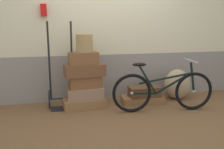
{
  "coord_description": "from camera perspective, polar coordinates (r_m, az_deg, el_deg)",
  "views": [
    {
      "loc": [
        -1.05,
        -3.69,
        1.39
      ],
      "look_at": [
        -0.1,
        0.2,
        0.58
      ],
      "focal_mm": 39.2,
      "sensor_mm": 36.0,
      "label": 1
    }
  ],
  "objects": [
    {
      "name": "ground",
      "position": [
        4.09,
        2.1,
        -8.81
      ],
      "size": [
        9.26,
        5.2,
        0.06
      ],
      "primitive_type": "cube",
      "color": "brown"
    },
    {
      "name": "station_building",
      "position": [
        4.66,
        -0.52,
        11.92
      ],
      "size": [
        7.26,
        0.74,
        2.84
      ],
      "color": "gray",
      "rests_on": "ground"
    },
    {
      "name": "suitcase_0",
      "position": [
        4.24,
        -6.55,
        -6.59
      ],
      "size": [
        0.72,
        0.44,
        0.16
      ],
      "primitive_type": "cube",
      "rotation": [
        0.0,
        0.0,
        0.07
      ],
      "color": "olive",
      "rests_on": "ground"
    },
    {
      "name": "suitcase_1",
      "position": [
        4.19,
        -6.2,
        -4.27
      ],
      "size": [
        0.61,
        0.35,
        0.19
      ],
      "primitive_type": "cube",
      "rotation": [
        0.0,
        0.0,
        -0.04
      ],
      "color": "#937051",
      "rests_on": "suitcase_0"
    },
    {
      "name": "suitcase_2",
      "position": [
        4.15,
        -6.27,
        -1.63
      ],
      "size": [
        0.56,
        0.34,
        0.2
      ],
      "primitive_type": "cube",
      "rotation": [
        0.0,
        0.0,
        0.1
      ],
      "color": "brown",
      "rests_on": "suitcase_1"
    },
    {
      "name": "suitcase_3",
      "position": [
        4.1,
        -6.43,
        1.02
      ],
      "size": [
        0.69,
        0.39,
        0.2
      ],
      "primitive_type": "cube",
      "rotation": [
        0.0,
        0.0,
        0.12
      ],
      "color": "brown",
      "rests_on": "suitcase_2"
    },
    {
      "name": "suitcase_4",
      "position": [
        4.04,
        -6.67,
        3.74
      ],
      "size": [
        0.5,
        0.27,
        0.2
      ],
      "primitive_type": "cube",
      "rotation": [
        0.0,
        0.0,
        0.09
      ],
      "color": "brown",
      "rests_on": "suitcase_3"
    },
    {
      "name": "suitcase_5",
      "position": [
        4.5,
        7.11,
        -5.78
      ],
      "size": [
        0.77,
        0.39,
        0.12
      ],
      "primitive_type": "cube",
      "rotation": [
        0.0,
        0.0,
        -0.05
      ],
      "color": "olive",
      "rests_on": "ground"
    },
    {
      "name": "suitcase_6",
      "position": [
        4.44,
        7.59,
        -4.0
      ],
      "size": [
        0.56,
        0.28,
        0.18
      ],
      "primitive_type": "cube",
      "rotation": [
        0.0,
        0.0,
        0.0
      ],
      "color": "brown",
      "rests_on": "suitcase_5"
    },
    {
      "name": "wicker_basket",
      "position": [
        4.03,
        -6.45,
        7.25
      ],
      "size": [
        0.27,
        0.27,
        0.29
      ],
      "primitive_type": "cylinder",
      "color": "#A8844C",
      "rests_on": "suitcase_4"
    },
    {
      "name": "luggage_trolley",
      "position": [
        4.23,
        -11.63,
        -3.32
      ],
      "size": [
        0.45,
        0.37,
        1.45
      ],
      "color": "black",
      "rests_on": "ground"
    },
    {
      "name": "burlap_sack",
      "position": [
        4.8,
        14.9,
        -2.2
      ],
      "size": [
        0.49,
        0.42,
        0.57
      ],
      "primitive_type": "ellipsoid",
      "color": "tan",
      "rests_on": "ground"
    },
    {
      "name": "bicycle",
      "position": [
        4.06,
        11.79,
        -3.74
      ],
      "size": [
        1.67,
        0.46,
        0.84
      ],
      "color": "black",
      "rests_on": "ground"
    }
  ]
}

